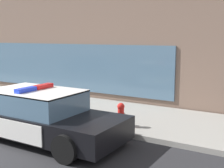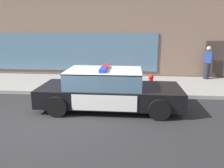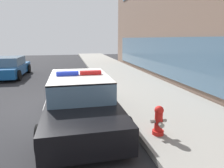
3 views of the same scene
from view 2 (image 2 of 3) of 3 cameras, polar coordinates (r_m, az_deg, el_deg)
ground at (r=7.23m, az=-15.93°, el=-8.87°), size 48.00×48.00×0.00m
sidewalk at (r=11.11m, az=-8.14°, el=0.11°), size 48.00×3.56×0.15m
storefront_building at (r=17.89m, az=-5.26°, el=19.40°), size 25.18×10.58×8.74m
police_cruiser at (r=7.73m, az=-0.97°, el=-1.42°), size 4.90×2.10×1.49m
fire_hydrant at (r=9.47m, az=9.98°, el=0.21°), size 0.34×0.39×0.73m
pedestrian_on_sidewalk at (r=12.58m, az=23.42°, el=5.10°), size 0.48×0.42×1.71m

